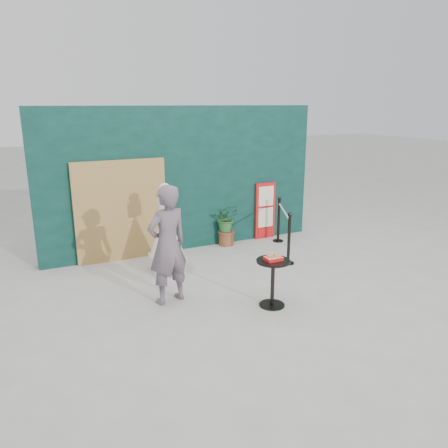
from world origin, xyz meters
TOP-DOWN VIEW (x-y plane):
  - ground at (0.00, 0.00)m, footprint 60.00×60.00m
  - back_wall at (0.00, 3.15)m, footprint 6.00×0.30m
  - bamboo_fence at (-1.40, 2.94)m, footprint 1.80×0.08m
  - woman at (-1.21, 0.69)m, footprint 0.78×0.61m
  - menu_board at (1.90, 2.95)m, footprint 0.50×0.07m
  - statue at (-0.82, 1.96)m, footprint 0.65×0.65m
  - cafe_table at (0.17, -0.16)m, footprint 0.52×0.52m
  - food_basket at (0.17, -0.16)m, footprint 0.26×0.19m
  - planter at (0.86, 2.87)m, footprint 0.54×0.47m
  - stanchion_barrier at (1.74, 1.93)m, footprint 0.84×1.54m

SIDE VIEW (x-z plane):
  - ground at x=0.00m, z-range 0.00..0.00m
  - stanchion_barrier at x=1.74m, z-range -0.02..1.01m
  - cafe_table at x=0.17m, z-range 0.12..0.87m
  - planter at x=0.86m, z-range 0.07..0.99m
  - menu_board at x=1.90m, z-range 0.00..1.30m
  - statue at x=-0.82m, z-range -0.15..1.52m
  - food_basket at x=0.17m, z-range 0.73..0.84m
  - woman at x=-1.21m, z-range 0.00..1.88m
  - bamboo_fence at x=-1.40m, z-range 0.00..2.00m
  - back_wall at x=0.00m, z-range 0.00..3.00m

